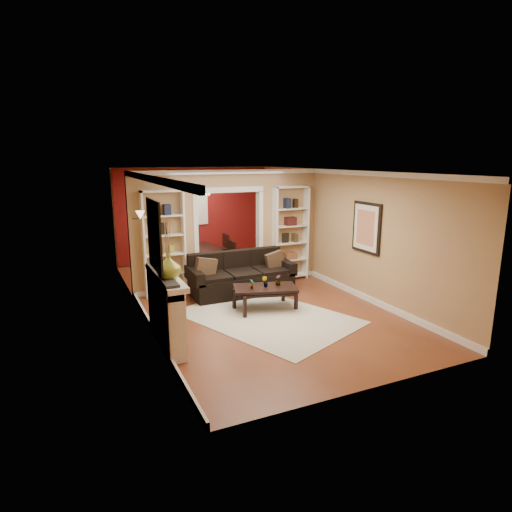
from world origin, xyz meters
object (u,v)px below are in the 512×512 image
bookshelf_left (164,244)px  bookshelf_right (290,234)px  sofa (241,274)px  fireplace (167,310)px  coffee_table (265,298)px  dining_table (203,259)px

bookshelf_left → bookshelf_right: 3.10m
sofa → fireplace: fireplace is taller
bookshelf_right → coffee_table: bearing=-131.0°
sofa → dining_table: 2.43m
fireplace → dining_table: (1.96, 4.37, -0.29)m
dining_table → fireplace: bearing=155.8°
bookshelf_left → fireplace: (-0.54, -2.53, -0.57)m
bookshelf_right → dining_table: bearing=132.4°
bookshelf_right → fireplace: 4.47m
sofa → coffee_table: bearing=-88.2°
coffee_table → dining_table: 3.57m
coffee_table → bookshelf_left: (-1.59, 1.73, 0.92)m
sofa → dining_table: (-0.13, 2.42, -0.17)m
bookshelf_left → fireplace: bearing=-102.0°
sofa → dining_table: sofa is taller
fireplace → bookshelf_left: bearing=78.0°
sofa → bookshelf_right: (1.54, 0.58, 0.70)m
bookshelf_left → dining_table: (1.42, 1.84, -0.86)m
coffee_table → dining_table: dining_table is taller
sofa → bookshelf_left: 1.80m
coffee_table → fireplace: 2.30m
sofa → fireplace: size_ratio=1.37×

